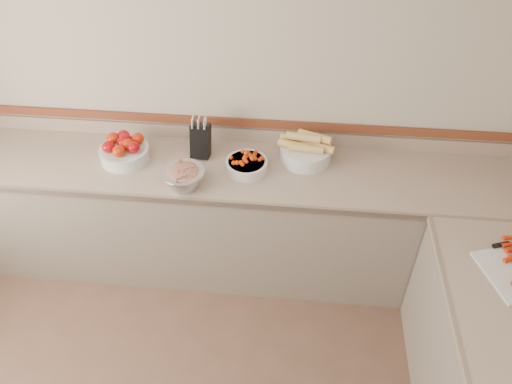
# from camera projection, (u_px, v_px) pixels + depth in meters

# --- Properties ---
(back_wall) EXTENTS (4.00, 0.00, 4.00)m
(back_wall) POSITION_uv_depth(u_px,v_px,m) (212.00, 87.00, 3.20)
(back_wall) COLOR #AFA390
(back_wall) RESTS_ON ground_plane
(counter_back) EXTENTS (4.00, 0.65, 1.08)m
(counter_back) POSITION_uv_depth(u_px,v_px,m) (211.00, 217.00, 3.51)
(counter_back) COLOR gray
(counter_back) RESTS_ON ground_plane
(knife_block) EXTENTS (0.13, 0.15, 0.29)m
(knife_block) POSITION_uv_depth(u_px,v_px,m) (201.00, 140.00, 3.24)
(knife_block) COLOR black
(knife_block) RESTS_ON counter_back
(tomato_bowl) EXTENTS (0.32, 0.32, 0.16)m
(tomato_bowl) POSITION_uv_depth(u_px,v_px,m) (124.00, 150.00, 3.24)
(tomato_bowl) COLOR silver
(tomato_bowl) RESTS_ON counter_back
(cherry_tomato_bowl) EXTENTS (0.27, 0.27, 0.15)m
(cherry_tomato_bowl) POSITION_uv_depth(u_px,v_px,m) (247.00, 164.00, 3.17)
(cherry_tomato_bowl) COLOR silver
(cherry_tomato_bowl) RESTS_ON counter_back
(corn_bowl) EXTENTS (0.37, 0.33, 0.20)m
(corn_bowl) POSITION_uv_depth(u_px,v_px,m) (306.00, 150.00, 3.23)
(corn_bowl) COLOR silver
(corn_bowl) RESTS_ON counter_back
(rhubarb_bowl) EXTENTS (0.27, 0.27, 0.15)m
(rhubarb_bowl) POSITION_uv_depth(u_px,v_px,m) (184.00, 177.00, 3.02)
(rhubarb_bowl) COLOR #B2B2BA
(rhubarb_bowl) RESTS_ON counter_back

